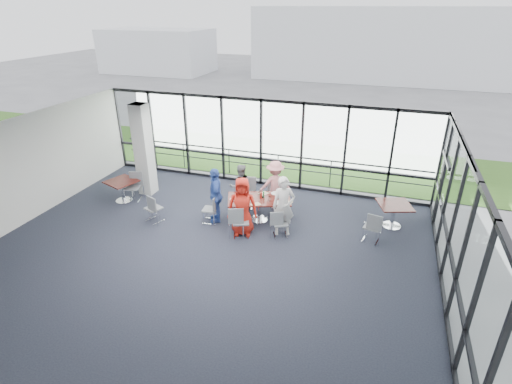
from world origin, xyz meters
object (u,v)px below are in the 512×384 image
(chair_main_fl, at_px, (245,194))
(chair_spare_r, at_px, (372,227))
(chair_main_nl, at_px, (241,222))
(chair_main_fr, at_px, (269,194))
(side_table_left, at_px, (122,184))
(diner_far_right, at_px, (275,185))
(structural_column, at_px, (144,150))
(chair_main_end, at_px, (210,209))
(diner_far_left, at_px, (240,187))
(chair_main_nr, at_px, (281,223))
(side_table_right, at_px, (394,207))
(diner_end, at_px, (216,195))
(diner_near_right, at_px, (283,206))
(chair_spare_lb, at_px, (132,187))
(main_table, at_px, (259,202))
(chair_spare_la, at_px, (154,208))
(diner_near_left, at_px, (242,207))

(chair_main_fl, relative_size, chair_spare_r, 1.09)
(chair_main_nl, bearing_deg, chair_main_fr, 63.50)
(side_table_left, distance_m, diner_far_right, 5.19)
(structural_column, distance_m, chair_spare_r, 7.94)
(side_table_left, relative_size, chair_main_end, 1.33)
(diner_far_left, relative_size, chair_main_nl, 1.62)
(chair_main_nr, bearing_deg, diner_far_right, 86.83)
(chair_main_end, bearing_deg, side_table_right, 98.34)
(diner_far_left, relative_size, chair_main_end, 1.76)
(side_table_left, bearing_deg, diner_end, -3.67)
(diner_near_right, height_order, chair_spare_lb, diner_near_right)
(side_table_left, bearing_deg, main_table, 2.43)
(diner_end, relative_size, chair_spare_la, 1.93)
(diner_near_right, xyz_separation_m, diner_far_left, (-1.75, 1.17, -0.13))
(diner_near_right, bearing_deg, chair_spare_lb, 152.60)
(diner_near_left, relative_size, chair_main_end, 2.03)
(diner_far_right, xyz_separation_m, diner_end, (-1.47, -1.46, 0.06))
(diner_near_right, xyz_separation_m, chair_spare_r, (2.49, 0.41, -0.44))
(main_table, distance_m, side_table_left, 4.83)
(side_table_left, distance_m, chair_spare_r, 8.23)
(chair_main_fl, bearing_deg, diner_near_right, 126.95)
(chair_spare_r, bearing_deg, main_table, -170.51)
(side_table_left, relative_size, diner_end, 0.66)
(main_table, bearing_deg, diner_far_left, 123.23)
(side_table_left, bearing_deg, chair_main_nl, -10.58)
(side_table_left, xyz_separation_m, side_table_right, (8.78, 1.10, 0.00))
(diner_near_left, bearing_deg, chair_main_end, 148.62)
(chair_main_end, distance_m, chair_spare_lb, 3.19)
(side_table_right, xyz_separation_m, chair_spare_lb, (-8.50, -0.95, -0.16))
(structural_column, height_order, chair_spare_lb, structural_column)
(chair_main_end, relative_size, chair_spare_r, 0.96)
(chair_main_fl, distance_m, chair_main_end, 1.46)
(diner_far_left, xyz_separation_m, chair_spare_r, (4.25, -0.76, -0.31))
(diner_far_right, height_order, chair_main_end, diner_far_right)
(chair_main_fl, bearing_deg, side_table_left, -3.05)
(diner_end, bearing_deg, structural_column, -135.56)
(chair_main_nr, bearing_deg, chair_spare_la, 161.36)
(main_table, bearing_deg, chair_main_nr, -59.18)
(chair_main_fr, bearing_deg, side_table_right, 152.99)
(diner_end, distance_m, chair_main_nr, 2.20)
(diner_near_right, height_order, chair_main_nl, diner_near_right)
(diner_near_left, xyz_separation_m, chair_main_end, (-1.18, 0.32, -0.45))
(chair_main_nl, bearing_deg, chair_main_nr, -2.22)
(side_table_left, height_order, chair_spare_lb, chair_spare_lb)
(structural_column, distance_m, chair_main_fl, 3.87)
(side_table_right, height_order, chair_spare_r, chair_spare_r)
(side_table_right, height_order, chair_main_nl, chair_main_nl)
(side_table_left, bearing_deg, structural_column, 65.08)
(diner_far_right, distance_m, chair_spare_r, 3.42)
(structural_column, distance_m, diner_near_left, 4.55)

